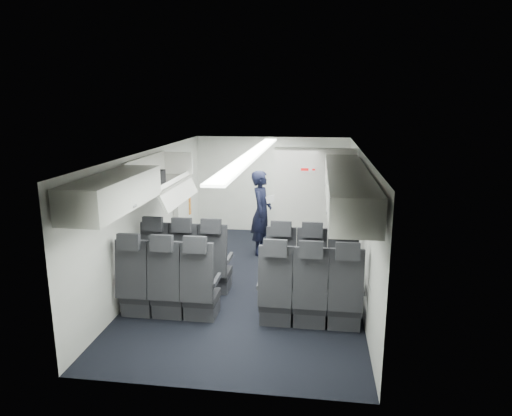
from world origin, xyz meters
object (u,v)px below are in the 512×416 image
(galley_unit, at_px, (314,194))
(boarding_door, at_px, (183,202))
(flight_attendant, at_px, (261,213))
(seat_row_front, at_px, (248,269))
(seat_row_mid, at_px, (238,293))
(carry_on_bag, at_px, (151,178))

(galley_unit, height_order, boarding_door, galley_unit)
(boarding_door, xyz_separation_m, flight_attendant, (1.61, -0.14, -0.14))
(boarding_door, bearing_deg, galley_unit, 24.28)
(galley_unit, distance_m, flight_attendant, 1.64)
(seat_row_front, bearing_deg, seat_row_mid, -90.00)
(seat_row_front, bearing_deg, carry_on_bag, -176.85)
(boarding_door, relative_size, carry_on_bag, 5.03)
(galley_unit, relative_size, boarding_door, 1.02)
(seat_row_mid, height_order, carry_on_bag, carry_on_bag)
(seat_row_mid, bearing_deg, boarding_door, 118.77)
(seat_row_front, distance_m, boarding_door, 2.71)
(seat_row_front, distance_m, flight_attendant, 1.99)
(seat_row_mid, bearing_deg, seat_row_front, 90.00)
(boarding_door, distance_m, carry_on_bag, 2.33)
(flight_attendant, bearing_deg, carry_on_bag, 150.09)
(seat_row_front, bearing_deg, galley_unit, 73.72)
(carry_on_bag, bearing_deg, galley_unit, 51.42)
(carry_on_bag, bearing_deg, boarding_door, 92.29)
(seat_row_mid, xyz_separation_m, galley_unit, (0.95, 4.15, 0.55))
(seat_row_front, height_order, galley_unit, galley_unit)
(seat_row_mid, height_order, galley_unit, galley_unit)
(boarding_door, bearing_deg, flight_attendant, -4.99)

